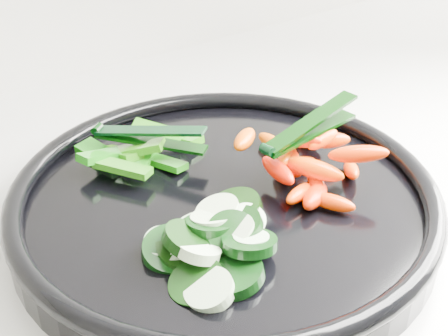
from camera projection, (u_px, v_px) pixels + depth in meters
veggie_tray at (224, 201)px, 0.55m from camera, size 0.45×0.45×0.04m
cucumber_pile at (208, 243)px, 0.48m from camera, size 0.12×0.11×0.04m
carrot_pile at (305, 160)px, 0.56m from camera, size 0.13×0.15×0.05m
pepper_pile at (133, 152)px, 0.59m from camera, size 0.12×0.10×0.04m
tong_carrot at (308, 129)px, 0.55m from camera, size 0.11×0.03×0.02m
tong_pepper at (146, 136)px, 0.59m from camera, size 0.08×0.10×0.02m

